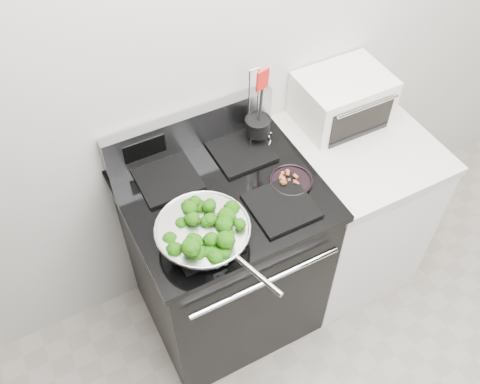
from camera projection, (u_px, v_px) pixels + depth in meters
back_wall at (250, 43)px, 2.12m from camera, size 4.00×0.02×2.70m
gas_range at (225, 257)px, 2.49m from camera, size 0.79×0.69×1.13m
counter at (346, 208)px, 2.72m from camera, size 0.62×0.68×0.92m
skillet at (203, 233)px, 1.94m from camera, size 0.35×0.55×0.08m
broccoli_pile at (203, 229)px, 1.93m from camera, size 0.28×0.28×0.10m
bacon_plate at (291, 179)px, 2.16m from camera, size 0.18×0.18×0.04m
utensil_holder at (258, 130)px, 2.28m from camera, size 0.12×0.12×0.38m
toaster_oven at (342, 99)px, 2.39m from camera, size 0.40×0.30×0.23m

